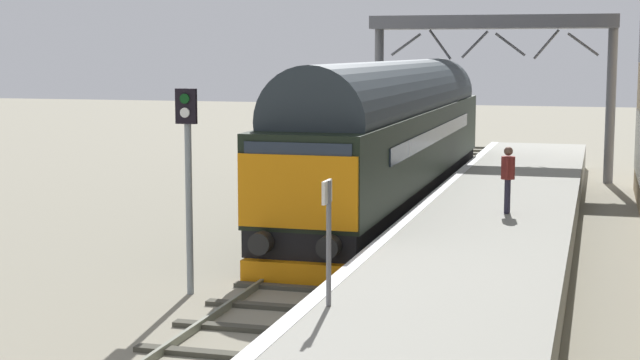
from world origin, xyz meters
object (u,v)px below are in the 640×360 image
Objects in this scene: signal_post_far at (358,116)px; diesel_locomotive at (392,133)px; waiting_passenger at (508,173)px; signal_post_mid at (188,167)px; platform_number_sign at (328,223)px.

diesel_locomotive is at bearing -60.96° from signal_post_far.
diesel_locomotive is 4.77× the size of signal_post_far.
signal_post_far is 10.54m from waiting_passenger.
diesel_locomotive is 11.47m from signal_post_mid.
signal_post_far is at bearing 119.04° from diesel_locomotive.
signal_post_far reaches higher than waiting_passenger.
signal_post_mid is 2.13× the size of platform_number_sign.
platform_number_sign is at bearing -43.93° from signal_post_mid.
signal_post_mid reaches higher than waiting_passenger.
signal_post_mid is 14.74m from signal_post_far.
platform_number_sign is at bearing -77.86° from signal_post_far.
signal_post_mid reaches higher than platform_number_sign.
platform_number_sign is at bearing -82.15° from diesel_locomotive.
signal_post_mid is at bearing 137.08° from waiting_passenger.
platform_number_sign is at bearing 170.56° from waiting_passenger.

